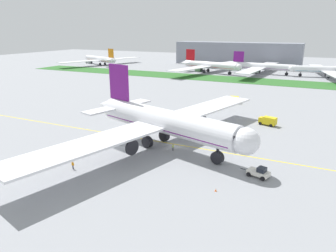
{
  "coord_description": "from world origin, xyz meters",
  "views": [
    {
      "loc": [
        30.57,
        -67.64,
        28.07
      ],
      "look_at": [
        -2.83,
        2.14,
        4.16
      ],
      "focal_mm": 33.52,
      "sensor_mm": 36.0,
      "label": 1
    }
  ],
  "objects_px": {
    "ground_crew_wingwalker_starboard": "(130,143)",
    "traffic_cone_starboard_wing": "(216,190)",
    "service_truck_baggage_loader": "(268,121)",
    "parked_airliner_far_right": "(262,67)",
    "parked_airliner_far_outer": "(325,70)",
    "ground_crew_marshaller_front": "(73,164)",
    "parked_airliner_far_left": "(101,59)",
    "airliner_foreground": "(163,122)",
    "parked_airliner_far_centre": "(209,65)",
    "service_truck_fuel_bowser": "(233,99)",
    "pushback_tug": "(259,172)",
    "traffic_cone_near_nose": "(70,156)",
    "ground_crew_wingwalker_port": "(173,147)",
    "traffic_cone_port_wing": "(71,147)"
  },
  "relations": [
    {
      "from": "service_truck_baggage_loader",
      "to": "service_truck_fuel_bowser",
      "type": "height_order",
      "value": "service_truck_fuel_bowser"
    },
    {
      "from": "service_truck_baggage_loader",
      "to": "parked_airliner_far_left",
      "type": "relative_size",
      "value": 0.08
    },
    {
      "from": "service_truck_baggage_loader",
      "to": "parked_airliner_far_right",
      "type": "height_order",
      "value": "parked_airliner_far_right"
    },
    {
      "from": "ground_crew_marshaller_front",
      "to": "parked_airliner_far_right",
      "type": "height_order",
      "value": "parked_airliner_far_right"
    },
    {
      "from": "service_truck_baggage_loader",
      "to": "parked_airliner_far_outer",
      "type": "height_order",
      "value": "parked_airliner_far_outer"
    },
    {
      "from": "parked_airliner_far_centre",
      "to": "parked_airliner_far_right",
      "type": "xyz_separation_m",
      "value": [
        32.67,
        10.07,
        -0.3
      ]
    },
    {
      "from": "parked_airliner_far_right",
      "to": "parked_airliner_far_outer",
      "type": "xyz_separation_m",
      "value": [
        37.35,
        0.92,
        -0.16
      ]
    },
    {
      "from": "ground_crew_wingwalker_starboard",
      "to": "traffic_cone_starboard_wing",
      "type": "xyz_separation_m",
      "value": [
        26.15,
        -12.37,
        -0.68
      ]
    },
    {
      "from": "traffic_cone_port_wing",
      "to": "parked_airliner_far_centre",
      "type": "xyz_separation_m",
      "value": [
        -14.29,
        149.06,
        4.76
      ]
    },
    {
      "from": "service_truck_fuel_bowser",
      "to": "parked_airliner_far_outer",
      "type": "bearing_deg",
      "value": 70.73
    },
    {
      "from": "parked_airliner_far_left",
      "to": "airliner_foreground",
      "type": "bearing_deg",
      "value": -48.38
    },
    {
      "from": "ground_crew_wingwalker_starboard",
      "to": "traffic_cone_starboard_wing",
      "type": "relative_size",
      "value": 2.73
    },
    {
      "from": "ground_crew_wingwalker_port",
      "to": "service_truck_fuel_bowser",
      "type": "bearing_deg",
      "value": 90.01
    },
    {
      "from": "ground_crew_marshaller_front",
      "to": "parked_airliner_far_left",
      "type": "relative_size",
      "value": 0.02
    },
    {
      "from": "service_truck_baggage_loader",
      "to": "traffic_cone_near_nose",
      "type": "bearing_deg",
      "value": -128.74
    },
    {
      "from": "airliner_foreground",
      "to": "service_truck_fuel_bowser",
      "type": "xyz_separation_m",
      "value": [
        3.27,
        55.59,
        -5.03
      ]
    },
    {
      "from": "ground_crew_wingwalker_starboard",
      "to": "parked_airliner_far_outer",
      "type": "bearing_deg",
      "value": 74.13
    },
    {
      "from": "airliner_foreground",
      "to": "service_truck_baggage_loader",
      "type": "relative_size",
      "value": 13.98
    },
    {
      "from": "parked_airliner_far_left",
      "to": "parked_airliner_far_centre",
      "type": "distance_m",
      "value": 95.75
    },
    {
      "from": "airliner_foreground",
      "to": "service_truck_baggage_loader",
      "type": "height_order",
      "value": "airliner_foreground"
    },
    {
      "from": "ground_crew_wingwalker_port",
      "to": "traffic_cone_starboard_wing",
      "type": "height_order",
      "value": "ground_crew_wingwalker_port"
    },
    {
      "from": "ground_crew_wingwalker_port",
      "to": "parked_airliner_far_left",
      "type": "distance_m",
      "value": 198.34
    },
    {
      "from": "ground_crew_wingwalker_port",
      "to": "ground_crew_wingwalker_starboard",
      "type": "relative_size",
      "value": 1.07
    },
    {
      "from": "pushback_tug",
      "to": "parked_airliner_far_centre",
      "type": "xyz_separation_m",
      "value": [
        -58.71,
        144.91,
        4.05
      ]
    },
    {
      "from": "traffic_cone_near_nose",
      "to": "traffic_cone_starboard_wing",
      "type": "xyz_separation_m",
      "value": [
        34.65,
        -0.64,
        0.0
      ]
    },
    {
      "from": "ground_crew_wingwalker_port",
      "to": "service_truck_baggage_loader",
      "type": "distance_m",
      "value": 36.0
    },
    {
      "from": "ground_crew_wingwalker_port",
      "to": "traffic_cone_near_nose",
      "type": "xyz_separation_m",
      "value": [
        -19.32,
        -14.13,
        -0.75
      ]
    },
    {
      "from": "pushback_tug",
      "to": "traffic_cone_near_nose",
      "type": "bearing_deg",
      "value": -167.99
    },
    {
      "from": "traffic_cone_port_wing",
      "to": "service_truck_baggage_loader",
      "type": "bearing_deg",
      "value": 45.52
    },
    {
      "from": "airliner_foreground",
      "to": "traffic_cone_port_wing",
      "type": "bearing_deg",
      "value": -150.77
    },
    {
      "from": "airliner_foreground",
      "to": "pushback_tug",
      "type": "height_order",
      "value": "airliner_foreground"
    },
    {
      "from": "pushback_tug",
      "to": "service_truck_fuel_bowser",
      "type": "bearing_deg",
      "value": 108.82
    },
    {
      "from": "parked_airliner_far_left",
      "to": "parked_airliner_far_centre",
      "type": "bearing_deg",
      "value": -4.69
    },
    {
      "from": "ground_crew_wingwalker_starboard",
      "to": "traffic_cone_starboard_wing",
      "type": "distance_m",
      "value": 28.94
    },
    {
      "from": "pushback_tug",
      "to": "traffic_cone_starboard_wing",
      "type": "bearing_deg",
      "value": -122.76
    },
    {
      "from": "service_truck_fuel_bowser",
      "to": "parked_airliner_far_outer",
      "type": "relative_size",
      "value": 0.07
    },
    {
      "from": "ground_crew_wingwalker_port",
      "to": "parked_airliner_far_outer",
      "type": "distance_m",
      "value": 153.95
    },
    {
      "from": "parked_airliner_far_left",
      "to": "ground_crew_wingwalker_starboard",
      "type": "bearing_deg",
      "value": -50.81
    },
    {
      "from": "parked_airliner_far_left",
      "to": "parked_airliner_far_outer",
      "type": "relative_size",
      "value": 1.08
    },
    {
      "from": "ground_crew_wingwalker_port",
      "to": "parked_airliner_far_outer",
      "type": "bearing_deg",
      "value": 77.76
    },
    {
      "from": "ground_crew_wingwalker_port",
      "to": "traffic_cone_near_nose",
      "type": "relative_size",
      "value": 2.92
    },
    {
      "from": "pushback_tug",
      "to": "parked_airliner_far_outer",
      "type": "distance_m",
      "value": 156.35
    },
    {
      "from": "pushback_tug",
      "to": "service_truck_baggage_loader",
      "type": "xyz_separation_m",
      "value": [
        -3.98,
        37.04,
        0.46
      ]
    },
    {
      "from": "airliner_foreground",
      "to": "ground_crew_wingwalker_starboard",
      "type": "distance_m",
      "value": 10.12
    },
    {
      "from": "ground_crew_wingwalker_starboard",
      "to": "traffic_cone_port_wing",
      "type": "bearing_deg",
      "value": -149.57
    },
    {
      "from": "parked_airliner_far_left",
      "to": "parked_airliner_far_centre",
      "type": "relative_size",
      "value": 0.94
    },
    {
      "from": "traffic_cone_near_nose",
      "to": "traffic_cone_port_wing",
      "type": "xyz_separation_m",
      "value": [
        -3.8,
        4.5,
        0.0
      ]
    },
    {
      "from": "ground_crew_wingwalker_port",
      "to": "traffic_cone_starboard_wing",
      "type": "relative_size",
      "value": 2.92
    },
    {
      "from": "ground_crew_wingwalker_starboard",
      "to": "service_truck_baggage_loader",
      "type": "bearing_deg",
      "value": 50.34
    },
    {
      "from": "ground_crew_wingwalker_port",
      "to": "parked_airliner_far_outer",
      "type": "height_order",
      "value": "parked_airliner_far_outer"
    }
  ]
}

